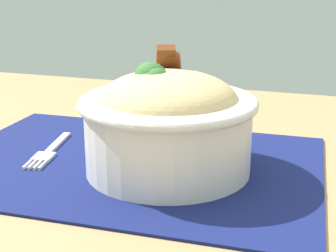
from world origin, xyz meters
name	(u,v)px	position (x,y,z in m)	size (l,w,h in m)	color
table	(158,223)	(0.00, 0.00, 0.66)	(1.21, 0.85, 0.72)	#99754C
placemat	(130,163)	(0.04, -0.01, 0.72)	(0.43, 0.30, 0.00)	#11194C
bowl	(168,119)	(-0.01, -0.01, 0.78)	(0.20, 0.20, 0.13)	silver
fork	(49,151)	(0.14, -0.01, 0.73)	(0.04, 0.12, 0.00)	#BDBDBD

